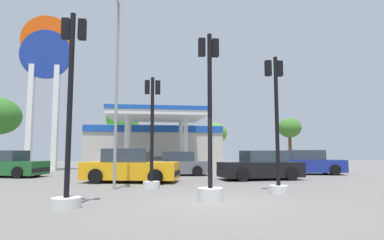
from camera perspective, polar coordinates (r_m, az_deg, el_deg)
name	(u,v)px	position (r m, az deg, el deg)	size (l,w,h in m)	color
ground_plane	(211,202)	(9.80, 3.31, -14.27)	(90.00, 90.00, 0.00)	slate
gas_station	(154,145)	(31.97, -6.76, -4.39)	(12.63, 13.25, 4.78)	beige
station_pole_sign	(45,70)	(28.57, -24.59, 7.98)	(4.00, 0.56, 12.50)	white
car_0	(308,163)	(22.61, 19.83, -7.24)	(4.67, 2.62, 1.58)	black
car_1	(7,165)	(21.96, -29.94, -6.92)	(4.65, 2.93, 1.55)	black
car_2	(131,167)	(16.10, -10.81, -8.18)	(4.84, 2.90, 1.62)	black
car_3	(176,165)	(20.41, -2.92, -7.90)	(4.18, 1.97, 1.48)	black
car_4	(260,166)	(17.63, 12.03, -8.05)	(4.42, 2.22, 1.54)	black
traffic_signal_0	(152,144)	(13.28, -7.13, -4.22)	(0.68, 0.70, 4.55)	silver
traffic_signal_1	(277,139)	(12.02, 14.80, -3.21)	(0.69, 0.70, 4.95)	silver
traffic_signal_2	(210,147)	(9.93, 3.18, -4.73)	(0.77, 0.77, 5.18)	silver
traffic_signal_3	(69,135)	(9.20, -20.96, -2.50)	(0.76, 0.76, 5.27)	silver
tree_1	(123,119)	(35.24, -12.19, 0.17)	(3.47, 3.47, 6.64)	brown
tree_2	(215,133)	(38.09, 4.06, -2.38)	(2.85, 2.85, 4.90)	brown
tree_3	(290,128)	(41.74, 16.90, -1.44)	(2.85, 2.85, 5.65)	brown
corner_streetlamp	(116,75)	(13.28, -13.25, 7.77)	(0.24, 1.48, 7.60)	gray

